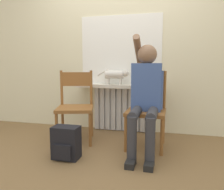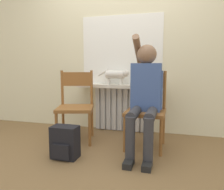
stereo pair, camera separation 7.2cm
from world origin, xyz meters
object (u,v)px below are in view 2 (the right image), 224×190
person (145,92)px  chair_right (146,109)px  chair_left (76,105)px  backpack (65,143)px  cat (117,75)px

person → chair_right: bearing=89.6°
chair_left → backpack: chair_left is taller
chair_left → cat: cat is taller
person → chair_left: bearing=172.0°
person → backpack: person is taller
cat → backpack: cat is taller
backpack → chair_right: bearing=36.2°
person → cat: size_ratio=2.81×
chair_right → cat: (-0.49, 0.48, 0.38)m
chair_left → backpack: size_ratio=2.64×
chair_left → person: (0.92, -0.13, 0.21)m
cat → chair_right: bearing=-44.4°
person → cat: person is taller
person → backpack: bearing=-150.5°
chair_right → person: size_ratio=0.69×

